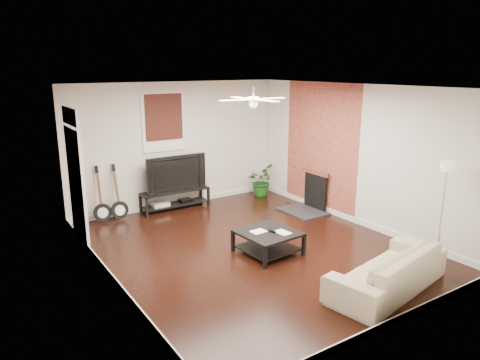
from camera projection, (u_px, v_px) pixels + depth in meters
The scene contains 14 objects.
room at pixel (253, 171), 7.58m from camera, with size 5.01×6.01×2.81m.
brick_accent at pixel (320, 148), 9.71m from camera, with size 0.02×2.20×2.80m, color #A44435.
fireplace at pixel (309, 191), 9.79m from camera, with size 0.80×1.10×0.92m, color black.
window_back at pixel (164, 122), 9.69m from camera, with size 1.00×0.06×1.30m, color #3E1511.
door_left at pixel (77, 176), 7.85m from camera, with size 0.08×1.00×2.50m, color white.
tv_stand at pixel (175, 199), 10.02m from camera, with size 1.55×0.41×0.44m, color black.
tv at pixel (174, 172), 9.89m from camera, with size 1.39×0.18×0.80m, color black.
coffee_table at pixel (268, 242), 7.65m from camera, with size 0.92×0.92×0.39m, color black.
sofa at pixel (388, 269), 6.37m from camera, with size 2.11×0.82×0.62m, color #C1AD91.
floor_lamp at pixel (442, 214), 7.03m from camera, with size 0.28×0.28×1.72m, color silver, non-canonical shape.
potted_plant at pixel (260, 181), 11.01m from camera, with size 0.68×0.59×0.75m, color #195418.
guitar_left at pixel (101, 195), 9.03m from camera, with size 0.37×0.26×1.19m, color black, non-canonical shape.
guitar_right at pixel (118, 192), 9.19m from camera, with size 0.37×0.26×1.19m, color black, non-canonical shape.
ceiling_fan at pixel (253, 99), 7.28m from camera, with size 1.24×1.24×0.32m, color white, non-canonical shape.
Camera 1 is at (-4.23, -6.05, 3.13)m, focal length 33.37 mm.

